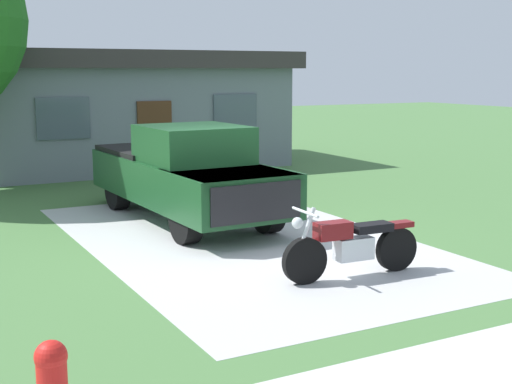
% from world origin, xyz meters
% --- Properties ---
extents(ground_plane, '(80.00, 80.00, 0.00)m').
position_xyz_m(ground_plane, '(0.00, 0.00, 0.00)').
color(ground_plane, '#48743E').
extents(driveway_pad, '(5.21, 8.91, 0.01)m').
position_xyz_m(driveway_pad, '(0.00, 0.00, 0.00)').
color(driveway_pad, '#BABABA').
rests_on(driveway_pad, ground).
extents(motorcycle, '(2.21, 0.70, 1.09)m').
position_xyz_m(motorcycle, '(0.35, -2.67, 0.47)').
color(motorcycle, black).
rests_on(motorcycle, ground).
extents(pickup_truck, '(2.20, 5.69, 1.90)m').
position_xyz_m(pickup_truck, '(-0.22, 2.16, 0.95)').
color(pickup_truck, black).
rests_on(pickup_truck, ground).
extents(neighbor_house, '(9.60, 5.60, 3.50)m').
position_xyz_m(neighbor_house, '(1.30, 10.52, 1.79)').
color(neighbor_house, slate).
rests_on(neighbor_house, ground).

